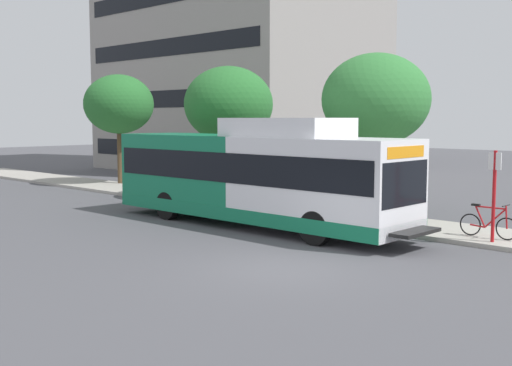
{
  "coord_description": "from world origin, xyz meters",
  "views": [
    {
      "loc": [
        -11.49,
        -10.0,
        3.63
      ],
      "look_at": [
        2.9,
        3.75,
        1.6
      ],
      "focal_mm": 44.44,
      "sensor_mm": 36.0,
      "label": 1
    }
  ],
  "objects_px": {
    "bus_stop_sign_pole": "(494,189)",
    "bicycle_parked": "(488,224)",
    "street_tree_far_block": "(119,104)",
    "transit_bus": "(255,176)",
    "street_tree_near_stop": "(376,100)",
    "street_tree_mid_block": "(229,104)"
  },
  "relations": [
    {
      "from": "bus_stop_sign_pole",
      "to": "bicycle_parked",
      "type": "xyz_separation_m",
      "value": [
        0.53,
        0.35,
        -1.09
      ]
    },
    {
      "from": "bicycle_parked",
      "to": "street_tree_near_stop",
      "type": "relative_size",
      "value": 0.3
    },
    {
      "from": "bicycle_parked",
      "to": "street_tree_mid_block",
      "type": "relative_size",
      "value": 0.3
    },
    {
      "from": "bus_stop_sign_pole",
      "to": "street_tree_near_stop",
      "type": "relative_size",
      "value": 0.45
    },
    {
      "from": "bicycle_parked",
      "to": "street_tree_near_stop",
      "type": "height_order",
      "value": "street_tree_near_stop"
    },
    {
      "from": "transit_bus",
      "to": "street_tree_near_stop",
      "type": "distance_m",
      "value": 5.38
    },
    {
      "from": "transit_bus",
      "to": "street_tree_near_stop",
      "type": "bearing_deg",
      "value": -24.05
    },
    {
      "from": "bus_stop_sign_pole",
      "to": "street_tree_far_block",
      "type": "height_order",
      "value": "street_tree_far_block"
    },
    {
      "from": "street_tree_near_stop",
      "to": "street_tree_far_block",
      "type": "distance_m",
      "value": 16.15
    },
    {
      "from": "bus_stop_sign_pole",
      "to": "street_tree_mid_block",
      "type": "xyz_separation_m",
      "value": [
        1.94,
        12.8,
        2.59
      ]
    },
    {
      "from": "bicycle_parked",
      "to": "transit_bus",
      "type": "bearing_deg",
      "value": 111.21
    },
    {
      "from": "street_tree_near_stop",
      "to": "bus_stop_sign_pole",
      "type": "bearing_deg",
      "value": -111.76
    },
    {
      "from": "transit_bus",
      "to": "bus_stop_sign_pole",
      "type": "relative_size",
      "value": 4.71
    },
    {
      "from": "bus_stop_sign_pole",
      "to": "street_tree_far_block",
      "type": "relative_size",
      "value": 0.45
    },
    {
      "from": "transit_bus",
      "to": "street_tree_near_stop",
      "type": "relative_size",
      "value": 2.1
    },
    {
      "from": "street_tree_near_stop",
      "to": "street_tree_mid_block",
      "type": "bearing_deg",
      "value": 91.57
    },
    {
      "from": "street_tree_far_block",
      "to": "street_tree_near_stop",
      "type": "bearing_deg",
      "value": -90.06
    },
    {
      "from": "bicycle_parked",
      "to": "bus_stop_sign_pole",
      "type": "bearing_deg",
      "value": -146.24
    },
    {
      "from": "street_tree_mid_block",
      "to": "street_tree_far_block",
      "type": "bearing_deg",
      "value": 88.56
    },
    {
      "from": "bicycle_parked",
      "to": "street_tree_far_block",
      "type": "bearing_deg",
      "value": 85.6
    },
    {
      "from": "street_tree_far_block",
      "to": "bicycle_parked",
      "type": "bearing_deg",
      "value": -94.4
    },
    {
      "from": "transit_bus",
      "to": "bus_stop_sign_pole",
      "type": "xyz_separation_m",
      "value": [
        2.16,
        -7.28,
        -0.05
      ]
    }
  ]
}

